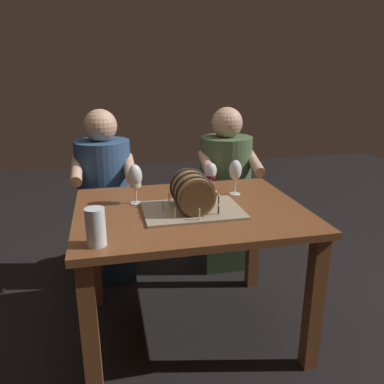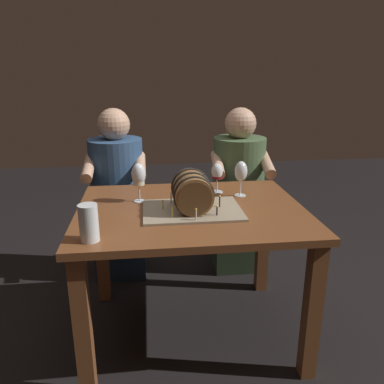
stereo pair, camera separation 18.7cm
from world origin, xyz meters
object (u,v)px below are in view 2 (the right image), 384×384
Objects in this scene: dining_table at (191,230)px; barrel_cake at (192,195)px; wine_glass_red at (217,173)px; wine_glass_white at (139,176)px; beer_pint at (89,224)px; person_seated_left at (118,199)px; wine_glass_empty at (241,172)px; person_seated_right at (238,195)px.

barrel_cake reaches higher than dining_table.
wine_glass_white is at bearing -165.68° from wine_glass_red.
barrel_cake is (-0.00, -0.05, 0.20)m from dining_table.
dining_table is at bearing 36.59° from beer_pint.
barrel_cake is 3.10× the size of beer_pint.
dining_table is 2.37× the size of barrel_cake.
wine_glass_empty is at bearing -38.42° from person_seated_left.
dining_table is at bearing 88.66° from barrel_cake.
person_seated_right reaches higher than wine_glass_empty.
person_seated_right is (0.24, 0.49, -0.30)m from wine_glass_red.
beer_pint is (-0.45, -0.34, 0.19)m from dining_table.
beer_pint reaches higher than dining_table.
wine_glass_empty is (0.29, 0.21, 0.05)m from barrel_cake.
dining_table is at bearing -60.07° from person_seated_left.
wine_glass_empty is 0.96m from person_seated_left.
wine_glass_empty is at bearing 36.01° from barrel_cake.
wine_glass_white is at bearing -74.97° from person_seated_left.
person_seated_left is (-0.42, 0.73, -0.07)m from dining_table.
barrel_cake reaches higher than beer_pint.
wine_glass_white is 0.70m from person_seated_left.
wine_glass_red is (0.17, 0.24, 0.23)m from dining_table.
dining_table is 5.83× the size of wine_glass_empty.
person_seated_right is (0.87, 1.07, -0.26)m from beer_pint.
wine_glass_empty reaches higher than dining_table.
person_seated_left is at bearing 141.58° from wine_glass_empty.
barrel_cake reaches higher than wine_glass_empty.
wine_glass_empty reaches higher than beer_pint.
wine_glass_empty is 0.90m from beer_pint.
wine_glass_empty is 0.66m from person_seated_right.
wine_glass_white is (-0.43, -0.11, 0.03)m from wine_glass_red.
wine_glass_white is at bearing 145.10° from barrel_cake.
person_seated_left is 0.84m from person_seated_right.
person_seated_right is at bearing 41.38° from wine_glass_white.
wine_glass_white reaches higher than beer_pint.
wine_glass_empty is at bearing 29.35° from dining_table.
wine_glass_red is at bearing 58.82° from barrel_cake.
wine_glass_empty is (0.12, -0.08, 0.02)m from wine_glass_red.
wine_glass_white is (-0.55, -0.03, 0.00)m from wine_glass_empty.
barrel_cake is 2.46× the size of wine_glass_empty.
wine_glass_red is 0.86× the size of wine_glass_empty.
person_seated_right is at bearing 63.33° from wine_glass_red.
person_seated_left is at bearing 105.03° from wine_glass_white.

